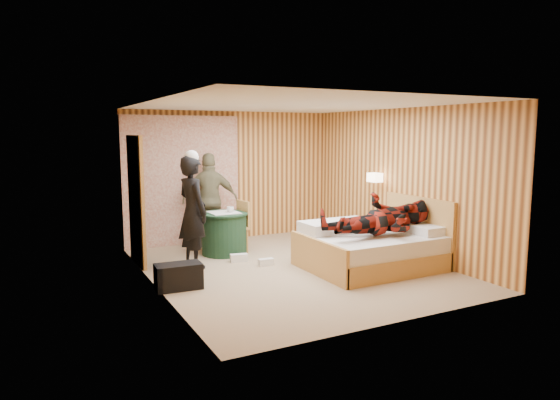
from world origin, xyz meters
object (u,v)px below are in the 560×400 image
bed (371,248)px  duffel_bag (178,276)px  man_at_table (210,200)px  nightstand (376,236)px  chair_near (238,223)px  man_on_bed (382,208)px  chair_far (210,218)px  woman_standing (193,212)px  wall_lamp (375,177)px  round_table (224,233)px

bed → duffel_bag: bed is taller
man_at_table → duffel_bag: bearing=76.8°
nightstand → chair_near: chair_near is taller
man_on_bed → chair_far: bearing=123.0°
chair_far → woman_standing: woman_standing is taller
wall_lamp → bed: (-0.80, -0.96, -0.99)m
chair_near → duffel_bag: bearing=-50.9°
round_table → man_on_bed: bearing=-50.0°
chair_near → woman_standing: woman_standing is taller
nightstand → man_at_table: size_ratio=0.31×
round_table → chair_far: (-0.03, 0.65, 0.17)m
woman_standing → man_at_table: 1.46m
chair_near → man_at_table: bearing=-164.6°
nightstand → man_at_table: bearing=145.4°
nightstand → round_table: size_ratio=0.65×
wall_lamp → woman_standing: woman_standing is taller
duffel_bag → man_at_table: 2.67m
chair_far → chair_near: bearing=-85.8°
woman_standing → man_at_table: (0.73, 1.26, -0.01)m
bed → round_table: 2.53m
woman_standing → man_at_table: woman_standing is taller
nightstand → man_at_table: (-2.48, 1.71, 0.59)m
nightstand → man_at_table: 3.07m
chair_near → duffel_bag: (-1.53, -1.59, -0.35)m
nightstand → man_on_bed: man_on_bed is taller
nightstand → round_table: 2.68m
wall_lamp → man_on_bed: bearing=-123.2°
duffel_bag → chair_near: bearing=49.7°
chair_far → woman_standing: size_ratio=0.53×
round_table → man_on_bed: 2.78m
chair_far → chair_near: (0.30, -0.62, -0.02)m
bed → chair_far: bearing=125.0°
wall_lamp → duffel_bag: wall_lamp is taller
nightstand → duffel_bag: 3.77m
wall_lamp → round_table: 2.83m
wall_lamp → man_at_table: bearing=147.7°
bed → man_at_table: size_ratio=1.15×
wall_lamp → man_at_table: 3.01m
woman_standing → man_at_table: bearing=-41.5°
round_table → chair_near: bearing=6.6°
wall_lamp → chair_near: 2.55m
nightstand → chair_far: bearing=146.3°
nightstand → round_table: round_table is taller
nightstand → chair_far: size_ratio=0.58×
nightstand → chair_near: bearing=154.5°
chair_near → man_at_table: man_at_table is taller
bed → woman_standing: woman_standing is taller
round_table → chair_near: size_ratio=0.92×
bed → man_at_table: (-1.72, 2.55, 0.56)m
wall_lamp → man_at_table: size_ratio=0.15×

